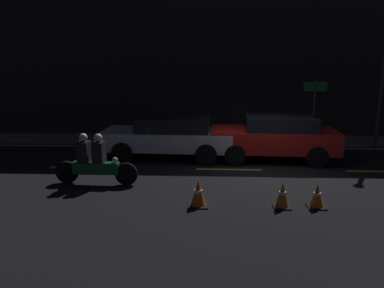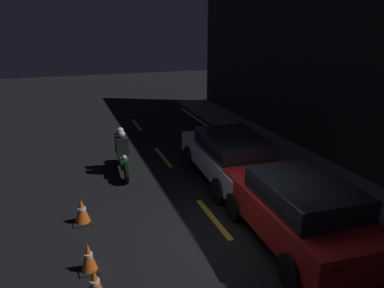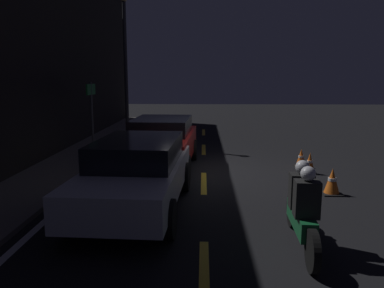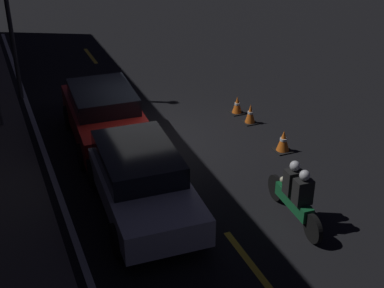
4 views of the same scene
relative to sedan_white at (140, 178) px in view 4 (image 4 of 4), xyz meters
name	(u,v)px [view 4 (image 4 of 4)]	position (x,y,z in m)	size (l,w,h in m)	color
ground_plane	(156,141)	(2.94, -1.35, -0.77)	(56.00, 56.00, 0.00)	black
raised_curb	(1,168)	(2.94, 2.76, -0.72)	(28.00, 1.80, 0.10)	#605B56
lane_dash_b	(249,262)	(-2.56, -1.35, -0.77)	(2.00, 0.14, 0.01)	gold
lane_dash_c	(168,157)	(1.94, -1.35, -0.77)	(2.00, 0.14, 0.01)	gold
lane_dash_d	(121,96)	(6.44, -1.35, -0.77)	(2.00, 0.14, 0.01)	gold
lane_dash_e	(91,56)	(10.94, -1.35, -0.77)	(2.00, 0.14, 0.01)	gold
lane_solid_kerb	(47,161)	(2.94, 1.61, -0.77)	(25.20, 0.14, 0.01)	silver
sedan_white	(140,178)	(0.00, 0.00, 0.00)	(4.42, 2.04, 1.42)	silver
taxi_red	(105,114)	(3.49, -0.10, 0.02)	(4.12, 2.07, 1.47)	red
motorcycle	(296,195)	(-1.71, -2.87, -0.13)	(2.23, 0.40, 1.37)	black
traffic_cone_near	(283,141)	(1.10, -4.29, -0.48)	(0.45, 0.45, 0.60)	black
traffic_cone_mid	(250,114)	(2.97, -4.30, -0.48)	(0.38, 0.38, 0.59)	black
traffic_cone_far	(237,105)	(3.75, -4.27, -0.50)	(0.40, 0.40, 0.55)	black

